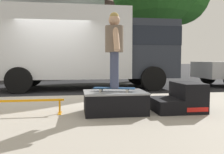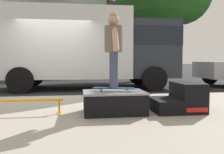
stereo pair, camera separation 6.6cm
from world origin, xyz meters
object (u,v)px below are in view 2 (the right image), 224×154
(skateboard, at_px, (114,88))
(skater_kid, at_px, (114,44))
(skate_box, at_px, (114,102))
(box_truck, at_px, (89,46))
(kicker_ramp, at_px, (180,99))
(grind_rail, at_px, (23,103))

(skateboard, distance_m, skater_kid, 0.84)
(skate_box, bearing_deg, box_truck, 92.70)
(kicker_ramp, bearing_deg, skate_box, 179.98)
(skate_box, xyz_separation_m, kicker_ramp, (1.32, -0.00, 0.01))
(kicker_ramp, height_order, grind_rail, kicker_ramp)
(skate_box, relative_size, skater_kid, 0.82)
(skater_kid, bearing_deg, grind_rail, 176.12)
(skate_box, distance_m, kicker_ramp, 1.32)
(skater_kid, bearing_deg, kicker_ramp, -0.65)
(skateboard, height_order, box_truck, box_truck)
(kicker_ramp, height_order, box_truck, box_truck)
(grind_rail, relative_size, skateboard, 1.82)
(skate_box, height_order, skater_kid, skater_kid)
(skate_box, height_order, skateboard, skateboard)
(skater_kid, bearing_deg, box_truck, 92.63)
(kicker_ramp, bearing_deg, skateboard, 179.35)
(kicker_ramp, relative_size, skater_kid, 0.67)
(grind_rail, height_order, skateboard, skateboard)
(kicker_ramp, distance_m, box_truck, 5.55)
(skater_kid, distance_m, box_truck, 5.15)
(grind_rail, bearing_deg, box_truck, 74.05)
(skate_box, height_order, box_truck, box_truck)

